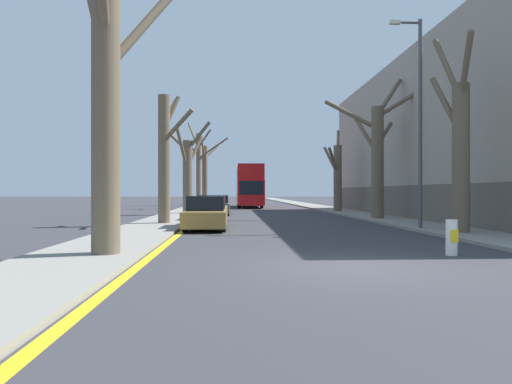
% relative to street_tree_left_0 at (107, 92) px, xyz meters
% --- Properties ---
extents(ground_plane, '(300.00, 300.00, 0.00)m').
position_rel_street_tree_left_0_xyz_m(ground_plane, '(5.77, -1.70, -4.15)').
color(ground_plane, '#333338').
extents(sidewalk_left, '(2.83, 120.00, 0.12)m').
position_rel_street_tree_left_0_xyz_m(sidewalk_left, '(-0.55, 48.30, -4.09)').
color(sidewalk_left, gray).
rests_on(sidewalk_left, ground).
extents(sidewalk_right, '(2.83, 120.00, 0.12)m').
position_rel_street_tree_left_0_xyz_m(sidewalk_right, '(12.10, 48.30, -4.09)').
color(sidewalk_right, gray).
rests_on(sidewalk_right, ground).
extents(building_facade_right, '(10.08, 30.94, 10.16)m').
position_rel_street_tree_left_0_xyz_m(building_facade_right, '(18.50, 16.91, 0.92)').
color(building_facade_right, '#9E9384').
rests_on(building_facade_right, ground).
extents(kerb_line_stripe, '(0.24, 120.00, 0.01)m').
position_rel_street_tree_left_0_xyz_m(kerb_line_stripe, '(1.05, 48.30, -4.15)').
color(kerb_line_stripe, yellow).
rests_on(kerb_line_stripe, ground).
extents(street_tree_left_0, '(2.54, 4.27, 9.53)m').
position_rel_street_tree_left_0_xyz_m(street_tree_left_0, '(0.00, 0.00, 0.00)').
color(street_tree_left_0, brown).
rests_on(street_tree_left_0, ground).
extents(street_tree_left_1, '(1.92, 2.71, 6.50)m').
position_rel_street_tree_left_0_xyz_m(street_tree_left_1, '(-0.20, 11.16, -0.71)').
color(street_tree_left_1, brown).
rests_on(street_tree_left_1, ground).
extents(street_tree_left_2, '(3.39, 2.65, 6.78)m').
position_rel_street_tree_left_0_xyz_m(street_tree_left_2, '(-0.12, 21.63, -1.01)').
color(street_tree_left_2, brown).
rests_on(street_tree_left_2, ground).
extents(street_tree_left_3, '(4.16, 3.42, 8.59)m').
position_rel_street_tree_left_0_xyz_m(street_tree_left_3, '(-0.11, 32.99, -0.09)').
color(street_tree_left_3, brown).
rests_on(street_tree_left_3, ground).
extents(street_tree_left_4, '(4.09, 4.46, 8.68)m').
position_rel_street_tree_left_0_xyz_m(street_tree_left_4, '(-0.28, 43.66, -0.04)').
color(street_tree_left_4, brown).
rests_on(street_tree_left_4, ground).
extents(street_tree_right_0, '(1.24, 3.20, 7.87)m').
position_rel_street_tree_left_0_xyz_m(street_tree_right_0, '(11.78, 5.36, -0.82)').
color(street_tree_right_0, brown).
rests_on(street_tree_right_0, ground).
extents(street_tree_right_1, '(5.17, 3.18, 8.57)m').
position_rel_street_tree_left_0_xyz_m(street_tree_right_1, '(11.66, 14.94, -0.22)').
color(street_tree_right_1, brown).
rests_on(street_tree_right_1, ground).
extents(street_tree_right_2, '(1.60, 3.21, 6.77)m').
position_rel_street_tree_left_0_xyz_m(street_tree_right_2, '(11.53, 24.68, -1.16)').
color(street_tree_right_2, brown).
rests_on(street_tree_right_2, ground).
extents(double_decker_bus, '(2.62, 11.49, 4.37)m').
position_rel_street_tree_left_0_xyz_m(double_decker_bus, '(4.92, 37.42, -1.68)').
color(double_decker_bus, red).
rests_on(double_decker_bus, ground).
extents(parked_car_0, '(1.80, 4.45, 1.47)m').
position_rel_street_tree_left_0_xyz_m(parked_car_0, '(1.97, 8.64, -3.46)').
color(parked_car_0, olive).
rests_on(parked_car_0, ground).
extents(parked_car_1, '(1.70, 4.31, 1.47)m').
position_rel_street_tree_left_0_xyz_m(parked_car_1, '(1.97, 14.12, -3.46)').
color(parked_car_1, olive).
rests_on(parked_car_1, ground).
extents(parked_car_2, '(1.90, 4.55, 1.41)m').
position_rel_street_tree_left_0_xyz_m(parked_car_2, '(1.97, 21.04, -3.48)').
color(parked_car_2, '#4C5156').
rests_on(parked_car_2, ground).
extents(parked_car_3, '(1.81, 4.37, 1.37)m').
position_rel_street_tree_left_0_xyz_m(parked_car_3, '(1.97, 26.68, -3.51)').
color(parked_car_3, navy).
rests_on(parked_car_3, ground).
extents(lamp_post, '(1.40, 0.20, 8.99)m').
position_rel_street_tree_left_0_xyz_m(lamp_post, '(11.02, 7.41, 0.81)').
color(lamp_post, '#4C4F54').
rests_on(lamp_post, ground).
extents(traffic_bollard, '(0.29, 0.30, 0.93)m').
position_rel_street_tree_left_0_xyz_m(traffic_bollard, '(8.83, 0.01, -3.69)').
color(traffic_bollard, white).
rests_on(traffic_bollard, ground).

